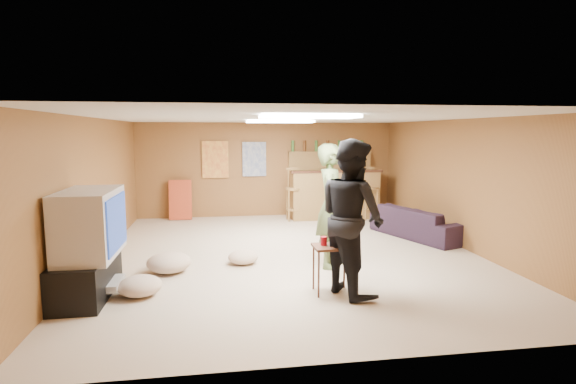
{
  "coord_description": "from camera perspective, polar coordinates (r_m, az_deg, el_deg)",
  "views": [
    {
      "loc": [
        -1.11,
        -7.03,
        1.98
      ],
      "look_at": [
        0.0,
        0.2,
        1.0
      ],
      "focal_mm": 28.0,
      "sensor_mm": 36.0,
      "label": 1
    }
  ],
  "objects": [
    {
      "name": "ground",
      "position": [
        7.39,
        0.24,
        -7.91
      ],
      "size": [
        7.0,
        7.0,
        0.0
      ],
      "primitive_type": "plane",
      "color": "#BDA890",
      "rests_on": "ground"
    },
    {
      "name": "ceiling",
      "position": [
        7.12,
        0.25,
        9.4
      ],
      "size": [
        6.0,
        7.0,
        0.02
      ],
      "primitive_type": "cube",
      "color": "silver",
      "rests_on": "ground"
    },
    {
      "name": "wall_back",
      "position": [
        10.63,
        -2.7,
        2.87
      ],
      "size": [
        6.0,
        0.02,
        2.2
      ],
      "primitive_type": "cube",
      "color": "brown",
      "rests_on": "ground"
    },
    {
      "name": "wall_front",
      "position": [
        3.81,
        8.51,
        -5.82
      ],
      "size": [
        6.0,
        0.02,
        2.2
      ],
      "primitive_type": "cube",
      "color": "brown",
      "rests_on": "ground"
    },
    {
      "name": "wall_left",
      "position": [
        7.34,
        -23.58,
        0.1
      ],
      "size": [
        0.02,
        7.0,
        2.2
      ],
      "primitive_type": "cube",
      "color": "brown",
      "rests_on": "ground"
    },
    {
      "name": "wall_right",
      "position": [
        8.19,
        21.45,
        0.93
      ],
      "size": [
        0.02,
        7.0,
        2.2
      ],
      "primitive_type": "cube",
      "color": "brown",
      "rests_on": "ground"
    },
    {
      "name": "tv_stand",
      "position": [
        6.02,
        -24.21,
        -9.77
      ],
      "size": [
        0.55,
        1.3,
        0.5
      ],
      "primitive_type": "cube",
      "color": "black",
      "rests_on": "ground"
    },
    {
      "name": "dvd_box",
      "position": [
        5.99,
        -22.09,
        -10.73
      ],
      "size": [
        0.35,
        0.5,
        0.08
      ],
      "primitive_type": "cube",
      "color": "#B2B2B7",
      "rests_on": "tv_stand"
    },
    {
      "name": "tv_body",
      "position": [
        5.84,
        -23.89,
        -3.68
      ],
      "size": [
        0.6,
        1.1,
        0.8
      ],
      "primitive_type": "cube",
      "color": "#B2B2B7",
      "rests_on": "tv_stand"
    },
    {
      "name": "tv_screen",
      "position": [
        5.77,
        -20.92,
        -3.67
      ],
      "size": [
        0.02,
        0.95,
        0.65
      ],
      "primitive_type": "cube",
      "color": "navy",
      "rests_on": "tv_body"
    },
    {
      "name": "bar_counter",
      "position": [
        10.42,
        5.88,
        -0.3
      ],
      "size": [
        2.0,
        0.6,
        1.1
      ],
      "primitive_type": "cube",
      "color": "olive",
      "rests_on": "ground"
    },
    {
      "name": "bar_lip",
      "position": [
        10.11,
        6.28,
        2.59
      ],
      "size": [
        2.1,
        0.12,
        0.05
      ],
      "primitive_type": "cube",
      "color": "#3A1E12",
      "rests_on": "bar_counter"
    },
    {
      "name": "bar_shelf",
      "position": [
        10.76,
        5.34,
        5.04
      ],
      "size": [
        2.0,
        0.18,
        0.05
      ],
      "primitive_type": "cube",
      "color": "olive",
      "rests_on": "bar_backing"
    },
    {
      "name": "bar_backing",
      "position": [
        10.8,
        5.3,
        3.45
      ],
      "size": [
        2.0,
        0.14,
        0.6
      ],
      "primitive_type": "cube",
      "color": "olive",
      "rests_on": "bar_counter"
    },
    {
      "name": "poster_left",
      "position": [
        10.51,
        -9.22,
        4.09
      ],
      "size": [
        0.6,
        0.03,
        0.85
      ],
      "primitive_type": "cube",
      "color": "#BF3F26",
      "rests_on": "wall_back"
    },
    {
      "name": "poster_right",
      "position": [
        10.54,
        -4.31,
        4.18
      ],
      "size": [
        0.55,
        0.03,
        0.8
      ],
      "primitive_type": "cube",
      "color": "#334C99",
      "rests_on": "wall_back"
    },
    {
      "name": "folding_chair_stack",
      "position": [
        10.48,
        -13.5,
        -0.98
      ],
      "size": [
        0.5,
        0.26,
        0.91
      ],
      "primitive_type": "cube",
      "rotation": [
        -0.14,
        0.0,
        0.0
      ],
      "color": "#BC4122",
      "rests_on": "ground"
    },
    {
      "name": "ceiling_panel_front",
      "position": [
        5.65,
        2.65,
        9.55
      ],
      "size": [
        1.2,
        0.6,
        0.04
      ],
      "primitive_type": "cube",
      "color": "white",
      "rests_on": "ceiling"
    },
    {
      "name": "ceiling_panel_back",
      "position": [
        8.31,
        -1.06,
        8.94
      ],
      "size": [
        1.2,
        0.6,
        0.04
      ],
      "primitive_type": "cube",
      "color": "white",
      "rests_on": "ceiling"
    },
    {
      "name": "person_olive",
      "position": [
        6.6,
        5.54,
        -1.75
      ],
      "size": [
        0.63,
        0.77,
        1.82
      ],
      "primitive_type": "imported",
      "rotation": [
        0.0,
        0.0,
        1.22
      ],
      "color": "#55673B",
      "rests_on": "ground"
    },
    {
      "name": "person_black",
      "position": [
        5.53,
        8.08,
        -3.18
      ],
      "size": [
        0.98,
        1.11,
        1.9
      ],
      "primitive_type": "imported",
      "rotation": [
        0.0,
        0.0,
        1.9
      ],
      "color": "black",
      "rests_on": "ground"
    },
    {
      "name": "sofa",
      "position": [
        8.86,
        16.26,
        -3.71
      ],
      "size": [
        1.4,
        2.1,
        0.57
      ],
      "primitive_type": "imported",
      "rotation": [
        0.0,
        0.0,
        1.93
      ],
      "color": "black",
      "rests_on": "ground"
    },
    {
      "name": "tray_table",
      "position": [
        5.65,
        5.6,
        -9.72
      ],
      "size": [
        0.46,
        0.37,
        0.6
      ],
      "primitive_type": "cube",
      "rotation": [
        0.0,
        0.0,
        0.01
      ],
      "color": "#3A1E12",
      "rests_on": "ground"
    },
    {
      "name": "cup_red_near",
      "position": [
        5.56,
        4.56,
        -6.22
      ],
      "size": [
        0.08,
        0.08,
        0.11
      ],
      "primitive_type": "cylinder",
      "rotation": [
        0.0,
        0.0,
        0.08
      ],
      "color": "#AA0B1B",
      "rests_on": "tray_table"
    },
    {
      "name": "cup_red_far",
      "position": [
        5.49,
        6.55,
        -6.42
      ],
      "size": [
        0.09,
        0.09,
        0.11
      ],
      "primitive_type": "cylinder",
      "rotation": [
        0.0,
        0.0,
        -0.13
      ],
      "color": "#AA0B1B",
      "rests_on": "tray_table"
    },
    {
      "name": "cup_blue",
      "position": [
        5.7,
        6.94,
        -5.93
      ],
      "size": [
        0.09,
        0.09,
        0.1
      ],
      "primitive_type": "cylinder",
      "rotation": [
        0.0,
        0.0,
        -0.29
      ],
      "color": "navy",
      "rests_on": "tray_table"
    },
    {
      "name": "bar_stool_left",
      "position": [
        10.06,
        0.72,
        -0.64
      ],
      "size": [
        0.4,
        0.4,
        1.07
      ],
      "primitive_type": null,
      "rotation": [
        0.0,
        0.0,
        0.2
      ],
      "color": "olive",
      "rests_on": "ground"
    },
    {
      "name": "bar_stool_right",
      "position": [
        10.37,
        10.37,
        -0.41
      ],
      "size": [
        0.42,
        0.42,
        1.11
      ],
      "primitive_type": null,
      "rotation": [
        0.0,
        0.0,
        0.21
      ],
      "color": "olive",
      "rests_on": "ground"
    },
    {
      "name": "cushion_near_tv",
      "position": [
        6.67,
        -14.89,
        -8.64
      ],
      "size": [
        0.71,
        0.71,
        0.28
      ],
      "primitive_type": "ellipsoid",
      "rotation": [
        0.0,
        0.0,
        -0.15
      ],
      "color": "tan",
      "rests_on": "ground"
    },
    {
      "name": "cushion_mid",
      "position": [
        6.89,
        -5.74,
        -8.22
      ],
      "size": [
        0.54,
        0.54,
        0.2
      ],
      "primitive_type": "ellipsoid",
      "rotation": [
        0.0,
        0.0,
        0.22
      ],
      "color": "tan",
      "rests_on": "ground"
    },
    {
      "name": "cushion_far",
      "position": [
        5.87,
        -18.28,
        -11.24
      ],
      "size": [
        0.58,
        0.58,
        0.24
      ],
      "primitive_type": "ellipsoid",
      "rotation": [
        0.0,
        0.0,
        -0.09
      ],
      "color": "tan",
      "rests_on": "ground"
    },
    {
      "name": "bottle_row",
      "position": [
        10.72,
        5.07,
        5.86
      ],
      "size": [
        1.76,
        0.08,
        0.26
      ],
      "primitive_type": null,
      "color": "#3F7233",
      "rests_on": "bar_shelf"
    }
  ]
}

